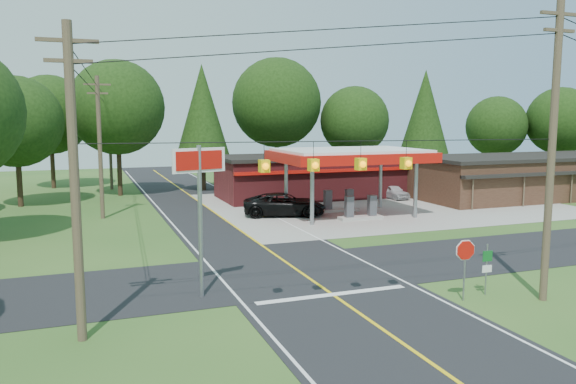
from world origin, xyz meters
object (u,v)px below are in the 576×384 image
object	(u,v)px
gas_canopy	(350,157)
big_stop_sign	(200,187)
suv_car	(284,205)
octagonal_stop_sign	(465,255)
sedan_car	(393,192)

from	to	relation	value
gas_canopy	big_stop_sign	bearing A→B (deg)	-133.01
gas_canopy	suv_car	world-z (taller)	gas_canopy
big_stop_sign	octagonal_stop_sign	distance (m)	10.63
gas_canopy	suv_car	size ratio (longest dim) A/B	1.77
suv_car	octagonal_stop_sign	world-z (taller)	octagonal_stop_sign
suv_car	gas_canopy	bearing A→B (deg)	-90.81
big_stop_sign	gas_canopy	bearing A→B (deg)	46.99
sedan_car	octagonal_stop_sign	distance (m)	28.20
sedan_car	big_stop_sign	bearing A→B (deg)	-140.30
gas_canopy	octagonal_stop_sign	bearing A→B (deg)	-103.31
suv_car	sedan_car	size ratio (longest dim) A/B	1.67
sedan_car	octagonal_stop_sign	bearing A→B (deg)	-120.50
big_stop_sign	octagonal_stop_sign	xyz separation A→B (m)	(9.50, -4.00, -2.59)
gas_canopy	big_stop_sign	world-z (taller)	big_stop_sign
gas_canopy	big_stop_sign	distance (m)	20.53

